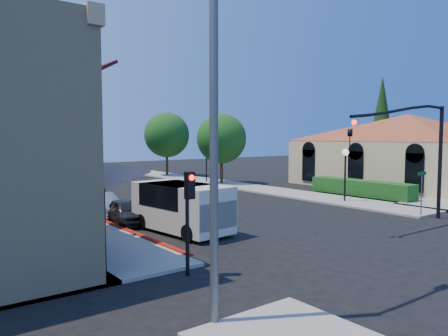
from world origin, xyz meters
TOP-DOWN VIEW (x-y plane):
  - ground at (0.00, 0.00)m, footprint 120.00×120.00m
  - sidewalk_left at (-8.75, 27.00)m, footprint 3.50×50.00m
  - sidewalk_right at (8.75, 27.00)m, footprint 3.50×50.00m
  - curb_red_strip at (-6.90, 8.00)m, footprint 0.25×10.00m
  - mission_building at (21.99, 11.50)m, footprint 30.12×30.12m
  - hedge at (11.70, 9.00)m, footprint 1.40×8.00m
  - conifer_far at (28.00, 18.00)m, footprint 3.20×3.20m
  - street_tree_a at (8.80, 22.00)m, footprint 4.56×4.56m
  - street_tree_b at (8.80, 32.00)m, footprint 4.94×4.94m
  - signal_mast_arm at (5.86, 1.50)m, footprint 8.01×0.39m
  - secondary_signal at (-8.00, 1.41)m, footprint 0.28×0.42m
  - cobra_streetlight at (-9.15, -2.00)m, footprint 3.60×0.25m
  - street_name_sign at (7.50, 2.20)m, footprint 0.80×0.06m
  - lamppost_left_near at (-8.50, 8.00)m, footprint 0.44×0.44m
  - lamppost_left_far at (-8.50, 22.00)m, footprint 0.44×0.44m
  - lamppost_right_near at (8.50, 8.00)m, footprint 0.44×0.44m
  - lamppost_right_far at (8.50, 24.00)m, footprint 0.44×0.44m
  - white_van at (-4.82, 6.92)m, footprint 2.73×5.25m
  - parked_car_a at (-6.02, 10.33)m, footprint 1.88×3.79m
  - parked_car_b at (-6.20, 13.00)m, footprint 1.62×3.90m
  - parked_car_c at (-5.62, 25.00)m, footprint 2.23×4.69m
  - parked_car_d at (-4.80, 26.00)m, footprint 2.92×5.18m

SIDE VIEW (x-z plane):
  - ground at x=0.00m, z-range 0.00..0.00m
  - curb_red_strip at x=-6.90m, z-range -0.03..0.03m
  - hedge at x=11.70m, z-range -0.55..0.55m
  - sidewalk_left at x=-8.75m, z-range 0.00..0.12m
  - sidewalk_right at x=8.75m, z-range 0.00..0.12m
  - parked_car_a at x=-6.02m, z-range 0.00..1.24m
  - parked_car_b at x=-6.20m, z-range 0.00..1.26m
  - parked_car_c at x=-5.62m, z-range 0.00..1.32m
  - parked_car_d at x=-4.80m, z-range 0.00..1.37m
  - white_van at x=-4.82m, z-range 0.18..2.41m
  - street_name_sign at x=7.50m, z-range 0.45..2.95m
  - secondary_signal at x=-8.00m, z-range 0.66..3.98m
  - lamppost_left_near at x=-8.50m, z-range 0.95..4.52m
  - lamppost_left_far at x=-8.50m, z-range 0.95..4.52m
  - lamppost_right_near at x=8.50m, z-range 0.95..4.52m
  - lamppost_right_far at x=8.50m, z-range 0.95..4.52m
  - mission_building at x=21.99m, z-range 0.55..6.95m
  - signal_mast_arm at x=5.86m, z-range 1.09..7.09m
  - street_tree_a at x=8.80m, z-range 0.95..7.43m
  - street_tree_b at x=8.80m, z-range 1.03..8.05m
  - cobra_streetlight at x=-9.15m, z-range 0.61..9.92m
  - conifer_far at x=28.00m, z-range 0.86..11.86m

